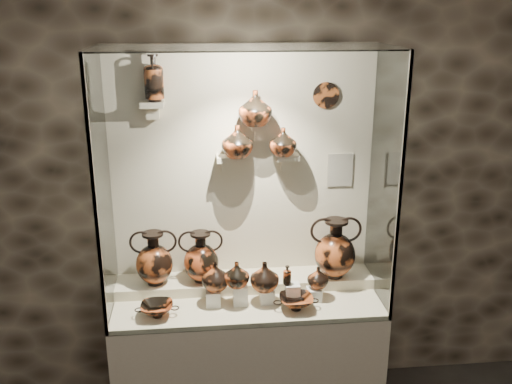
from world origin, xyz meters
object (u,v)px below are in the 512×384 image
Objects in this scene: ovoid_vase_b at (255,108)px; jug_c at (265,276)px; lekythos_small at (287,274)px; jug_a at (215,276)px; ovoid_vase_a at (237,141)px; ovoid_vase_c at (283,142)px; lekythos_tall at (154,75)px; amphora_right at (335,248)px; kylix_left at (157,309)px; jug_e at (318,277)px; amphora_left at (154,258)px; kylix_right at (296,301)px; amphora_mid at (201,257)px; jug_b at (237,274)px.

jug_c is at bearing -61.56° from ovoid_vase_b.
lekythos_small is at bearing -33.18° from ovoid_vase_b.
jug_a is 0.89× the size of ovoid_vase_a.
ovoid_vase_c is at bearing 26.26° from ovoid_vase_b.
amphora_right is at bearing -10.80° from lekythos_tall.
ovoid_vase_a reaches higher than kylix_left.
ovoid_vase_a reaches higher than amphora_right.
ovoid_vase_b reaches higher than kylix_left.
jug_e is 1.02m from kylix_left.
amphora_right is 1.20m from kylix_left.
lekythos_tall reaches higher than kylix_left.
amphora_left is 1.41× the size of kylix_left.
ovoid_vase_a is at bearing 135.92° from jug_c.
amphora_left is 0.43m from jug_a.
lekythos_small is at bearing 114.98° from kylix_right.
jug_e is 1.13m from ovoid_vase_b.
ovoid_vase_c is (0.00, 0.26, 0.79)m from lekythos_small.
jug_a is 1.28m from lekythos_tall.
kylix_left is at bearing -87.65° from amphora_left.
lekythos_tall reaches higher than ovoid_vase_a.
ovoid_vase_c is (0.14, 0.26, 0.79)m from jug_c.
jug_c is 0.89× the size of ovoid_vase_b.
lekythos_tall is 1.47× the size of ovoid_vase_b.
ovoid_vase_a reaches higher than amphora_mid.
kylix_right is (0.36, -0.09, -0.16)m from jug_b.
kylix_left is 1.35m from ovoid_vase_b.
amphora_mid reaches higher than jug_b.
amphora_right reaches higher than amphora_mid.
jug_c is at bearing -19.86° from amphora_mid.
lekythos_small is 1.05m from ovoid_vase_b.
amphora_mid is 0.57m from lekythos_small.
amphora_mid is 1.08× the size of lekythos_tall.
lekythos_small is at bearing 28.80° from kylix_left.
kylix_left is 0.94× the size of kylix_right.
jug_c is 0.25m from kylix_right.
amphora_mid is 0.79m from ovoid_vase_a.
amphora_left is 0.92m from ovoid_vase_a.
jug_c is 0.68m from kylix_left.
jug_e is 0.69× the size of ovoid_vase_a.
jug_b reaches higher than lekythos_small.
amphora_left is 0.56m from jug_b.
kylix_left is at bearing -132.22° from ovoid_vase_c.
lekythos_tall reaches higher than jug_e.
jug_b is 0.61× the size of kylix_right.
kylix_left is at bearing -131.04° from ovoid_vase_b.
ovoid_vase_c is at bearing 112.31° from jug_e.
ovoid_vase_a is 0.29m from ovoid_vase_c.
amphora_right is 1.06m from ovoid_vase_b.
lekythos_small reaches higher than jug_e.
jug_b is 0.87× the size of jug_c.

